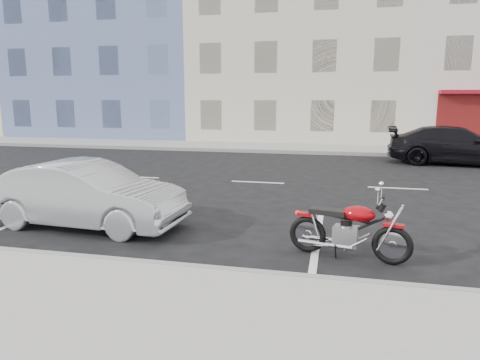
{
  "coord_description": "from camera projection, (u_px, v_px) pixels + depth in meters",
  "views": [
    {
      "loc": [
        0.26,
        -12.44,
        2.48
      ],
      "look_at": [
        -1.68,
        -3.84,
        0.8
      ],
      "focal_mm": 32.0,
      "sensor_mm": 36.0,
      "label": 1
    }
  ],
  "objects": [
    {
      "name": "ground",
      "position": [
        325.0,
        185.0,
        12.44
      ],
      "size": [
        120.0,
        120.0,
        0.0
      ],
      "primitive_type": "plane",
      "color": "black",
      "rests_on": "ground"
    },
    {
      "name": "sedan_silver",
      "position": [
        86.0,
        195.0,
        8.32
      ],
      "size": [
        3.98,
        1.61,
        1.28
      ],
      "primitive_type": "imported",
      "rotation": [
        0.0,
        0.0,
        1.51
      ],
      "color": "#999CA0",
      "rests_on": "ground"
    },
    {
      "name": "sidewalk_far",
      "position": [
        231.0,
        146.0,
        21.85
      ],
      "size": [
        80.0,
        3.4,
        0.15
      ],
      "primitive_type": "cube",
      "color": "gray",
      "rests_on": "ground"
    },
    {
      "name": "curb_far",
      "position": [
        222.0,
        150.0,
        20.22
      ],
      "size": [
        80.0,
        0.12,
        0.16
      ],
      "primitive_type": "cube",
      "color": "gray",
      "rests_on": "ground"
    },
    {
      "name": "bldg_cream",
      "position": [
        304.0,
        47.0,
        27.42
      ],
      "size": [
        12.0,
        12.0,
        11.5
      ],
      "primitive_type": "cube",
      "color": "#BFB49F",
      "rests_on": "ground"
    },
    {
      "name": "bldg_blue",
      "position": [
        132.0,
        40.0,
        29.87
      ],
      "size": [
        12.0,
        12.0,
        13.0
      ],
      "primitive_type": "cube",
      "color": "slate",
      "rests_on": "ground"
    },
    {
      "name": "car_far",
      "position": [
        456.0,
        146.0,
        16.29
      ],
      "size": [
        5.14,
        2.47,
        1.44
      ],
      "primitive_type": "imported",
      "rotation": [
        0.0,
        0.0,
        1.48
      ],
      "color": "black",
      "rests_on": "ground"
    },
    {
      "name": "motorcycle",
      "position": [
        395.0,
        237.0,
        6.4
      ],
      "size": [
        1.9,
        0.72,
        0.96
      ],
      "rotation": [
        0.0,
        0.0,
        -0.21
      ],
      "color": "black",
      "rests_on": "ground"
    }
  ]
}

